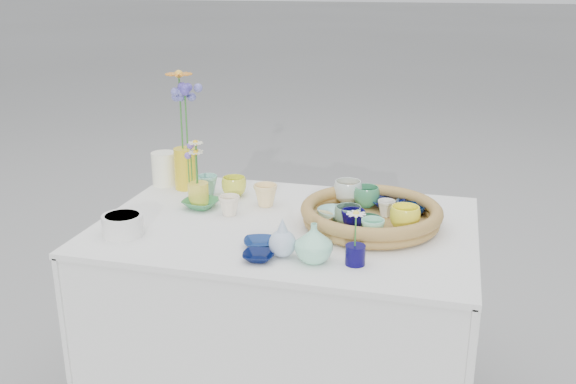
# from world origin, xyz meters

# --- Properties ---
(wicker_tray) EXTENTS (0.47, 0.47, 0.08)m
(wicker_tray) POSITION_xyz_m (0.28, 0.05, 0.80)
(wicker_tray) COLOR brown
(wicker_tray) RESTS_ON display_table
(tray_ceramic_0) EXTENTS (0.14, 0.14, 0.03)m
(tray_ceramic_0) POSITION_xyz_m (0.32, 0.20, 0.80)
(tray_ceramic_0) COLOR #080D3E
(tray_ceramic_0) RESTS_ON wicker_tray
(tray_ceramic_1) EXTENTS (0.13, 0.13, 0.03)m
(tray_ceramic_1) POSITION_xyz_m (0.40, 0.14, 0.80)
(tray_ceramic_1) COLOR black
(tray_ceramic_1) RESTS_ON wicker_tray
(tray_ceramic_2) EXTENTS (0.12, 0.12, 0.08)m
(tray_ceramic_2) POSITION_xyz_m (0.39, 0.00, 0.82)
(tray_ceramic_2) COLOR #FFF534
(tray_ceramic_2) RESTS_ON wicker_tray
(tray_ceramic_3) EXTENTS (0.11, 0.11, 0.03)m
(tray_ceramic_3) POSITION_xyz_m (0.27, -0.01, 0.80)
(tray_ceramic_3) COLOR #3A7253
(tray_ceramic_3) RESTS_ON wicker_tray
(tray_ceramic_4) EXTENTS (0.12, 0.12, 0.07)m
(tray_ceramic_4) POSITION_xyz_m (0.22, -0.03, 0.82)
(tray_ceramic_4) COLOR slate
(tray_ceramic_4) RESTS_ON wicker_tray
(tray_ceramic_5) EXTENTS (0.13, 0.13, 0.03)m
(tray_ceramic_5) POSITION_xyz_m (0.16, 0.03, 0.80)
(tray_ceramic_5) COLOR #96CFC8
(tray_ceramic_5) RESTS_ON wicker_tray
(tray_ceramic_6) EXTENTS (0.11, 0.11, 0.08)m
(tray_ceramic_6) POSITION_xyz_m (0.17, 0.21, 0.82)
(tray_ceramic_6) COLOR silver
(tray_ceramic_6) RESTS_ON wicker_tray
(tray_ceramic_7) EXTENTS (0.07, 0.07, 0.06)m
(tray_ceramic_7) POSITION_xyz_m (0.32, 0.11, 0.81)
(tray_ceramic_7) COLOR silver
(tray_ceramic_7) RESTS_ON wicker_tray
(tray_ceramic_8) EXTENTS (0.08, 0.08, 0.03)m
(tray_ceramic_8) POSITION_xyz_m (0.39, 0.21, 0.80)
(tray_ceramic_8) COLOR #81AFD1
(tray_ceramic_8) RESTS_ON wicker_tray
(tray_ceramic_9) EXTENTS (0.10, 0.10, 0.07)m
(tray_ceramic_9) POSITION_xyz_m (0.24, -0.06, 0.82)
(tray_ceramic_9) COLOR #07033F
(tray_ceramic_9) RESTS_ON wicker_tray
(tray_ceramic_10) EXTENTS (0.11, 0.11, 0.03)m
(tray_ceramic_10) POSITION_xyz_m (0.12, -0.02, 0.80)
(tray_ceramic_10) COLOR #DFC384
(tray_ceramic_10) RESTS_ON wicker_tray
(tray_ceramic_11) EXTENTS (0.08, 0.08, 0.07)m
(tray_ceramic_11) POSITION_xyz_m (0.31, -0.12, 0.82)
(tray_ceramic_11) COLOR #82D3AE
(tray_ceramic_11) RESTS_ON wicker_tray
(tray_ceramic_12) EXTENTS (0.10, 0.10, 0.07)m
(tray_ceramic_12) POSITION_xyz_m (0.24, 0.19, 0.82)
(tray_ceramic_12) COLOR #368457
(tray_ceramic_12) RESTS_ON wicker_tray
(loose_ceramic_0) EXTENTS (0.12, 0.12, 0.07)m
(loose_ceramic_0) POSITION_xyz_m (-0.27, 0.23, 0.80)
(loose_ceramic_0) COLOR yellow
(loose_ceramic_0) RESTS_ON display_table
(loose_ceramic_1) EXTENTS (0.09, 0.09, 0.08)m
(loose_ceramic_1) POSITION_xyz_m (-0.12, 0.15, 0.81)
(loose_ceramic_1) COLOR #FFDB90
(loose_ceramic_1) RESTS_ON display_table
(loose_ceramic_2) EXTENTS (0.15, 0.15, 0.03)m
(loose_ceramic_2) POSITION_xyz_m (-0.34, 0.07, 0.78)
(loose_ceramic_2) COLOR #327D49
(loose_ceramic_2) RESTS_ON display_table
(loose_ceramic_3) EXTENTS (0.08, 0.08, 0.07)m
(loose_ceramic_3) POSITION_xyz_m (-0.21, 0.03, 0.80)
(loose_ceramic_3) COLOR #F5E5C7
(loose_ceramic_3) RESTS_ON display_table
(loose_ceramic_4) EXTENTS (0.12, 0.12, 0.02)m
(loose_ceramic_4) POSITION_xyz_m (-0.03, -0.22, 0.78)
(loose_ceramic_4) COLOR navy
(loose_ceramic_4) RESTS_ON display_table
(loose_ceramic_5) EXTENTS (0.10, 0.10, 0.07)m
(loose_ceramic_5) POSITION_xyz_m (-0.37, 0.22, 0.80)
(loose_ceramic_5) COLOR #79BEAC
(loose_ceramic_5) RESTS_ON display_table
(loose_ceramic_6) EXTENTS (0.10, 0.10, 0.02)m
(loose_ceramic_6) POSITION_xyz_m (-0.00, -0.31, 0.78)
(loose_ceramic_6) COLOR #010A32
(loose_ceramic_6) RESTS_ON display_table
(fluted_bowl) EXTENTS (0.17, 0.17, 0.07)m
(fluted_bowl) POSITION_xyz_m (-0.48, -0.24, 0.80)
(fluted_bowl) COLOR silver
(fluted_bowl) RESTS_ON display_table
(bud_vase_paleblue) EXTENTS (0.09, 0.09, 0.13)m
(bud_vase_paleblue) POSITION_xyz_m (0.06, -0.26, 0.83)
(bud_vase_paleblue) COLOR #A4B7D1
(bud_vase_paleblue) RESTS_ON display_table
(bud_vase_seafoam) EXTENTS (0.12, 0.12, 0.12)m
(bud_vase_seafoam) POSITION_xyz_m (0.16, -0.27, 0.82)
(bud_vase_seafoam) COLOR #90DFB9
(bud_vase_seafoam) RESTS_ON display_table
(bud_vase_cobalt) EXTENTS (0.08, 0.08, 0.06)m
(bud_vase_cobalt) POSITION_xyz_m (0.28, -0.27, 0.79)
(bud_vase_cobalt) COLOR #08033E
(bud_vase_cobalt) RESTS_ON display_table
(single_daisy) EXTENTS (0.08, 0.08, 0.12)m
(single_daisy) POSITION_xyz_m (0.28, -0.27, 0.87)
(single_daisy) COLOR white
(single_daisy) RESTS_ON bud_vase_cobalt
(tall_vase_yellow) EXTENTS (0.11, 0.11, 0.16)m
(tall_vase_yellow) POSITION_xyz_m (-0.48, 0.26, 0.85)
(tall_vase_yellow) COLOR gold
(tall_vase_yellow) RESTS_ON display_table
(gerbera) EXTENTS (0.12, 0.12, 0.31)m
(gerbera) POSITION_xyz_m (-0.49, 0.26, 1.07)
(gerbera) COLOR orange
(gerbera) RESTS_ON tall_vase_yellow
(hydrangea) EXTENTS (0.09, 0.09, 0.30)m
(hydrangea) POSITION_xyz_m (-0.47, 0.26, 1.04)
(hydrangea) COLOR #453AA3
(hydrangea) RESTS_ON tall_vase_yellow
(white_pitcher) EXTENTS (0.14, 0.10, 0.13)m
(white_pitcher) POSITION_xyz_m (-0.58, 0.29, 0.83)
(white_pitcher) COLOR white
(white_pitcher) RESTS_ON display_table
(daisy_cup) EXTENTS (0.09, 0.09, 0.08)m
(daisy_cup) POSITION_xyz_m (-0.36, 0.10, 0.81)
(daisy_cup) COLOR yellow
(daisy_cup) RESTS_ON display_table
(daisy_posy) EXTENTS (0.09, 0.09, 0.16)m
(daisy_posy) POSITION_xyz_m (-0.38, 0.11, 0.92)
(daisy_posy) COLOR silver
(daisy_posy) RESTS_ON daisy_cup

